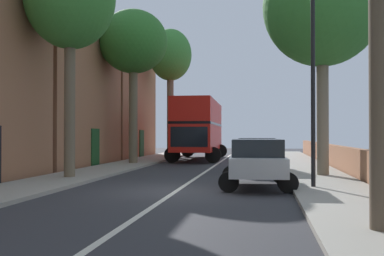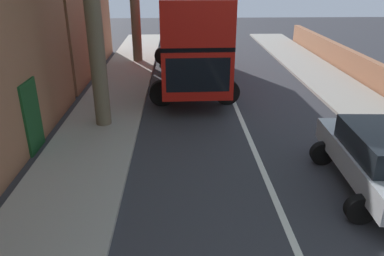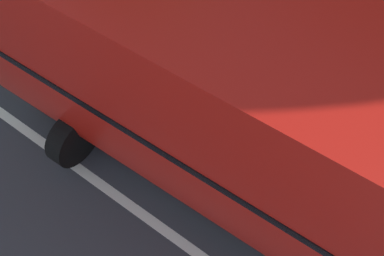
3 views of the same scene
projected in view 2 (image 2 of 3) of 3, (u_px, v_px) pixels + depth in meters
The scene contains 2 objects.
double_decker_bus at pixel (190, 31), 17.00m from camera, with size 3.75×10.18×4.06m.
parked_car_silver_right_2 at pixel (381, 157), 8.68m from camera, with size 2.54×4.24×1.61m.
Camera 2 is at (-2.22, -0.52, 4.97)m, focal length 34.71 mm.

